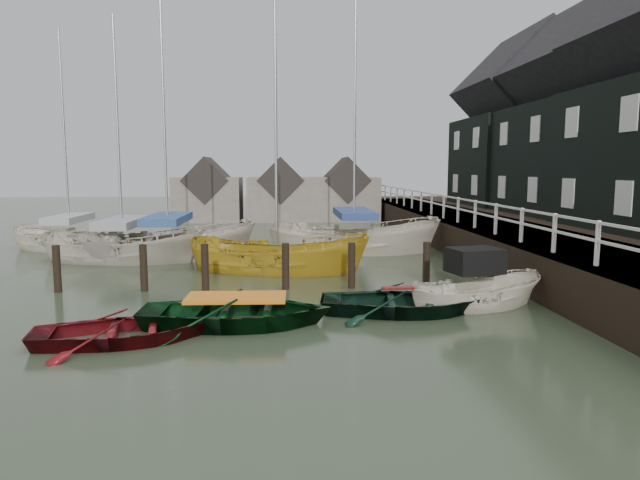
{
  "coord_description": "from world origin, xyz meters",
  "views": [
    {
      "loc": [
        1.13,
        -13.93,
        3.64
      ],
      "look_at": [
        2.28,
        3.7,
        1.4
      ],
      "focal_mm": 32.0,
      "sensor_mm": 36.0,
      "label": 1
    }
  ],
  "objects": [
    {
      "name": "sailboat_c",
      "position": [
        0.91,
        6.18,
        0.01
      ],
      "size": [
        7.04,
        4.2,
        10.95
      ],
      "rotation": [
        0.0,
        0.0,
        1.29
      ],
      "color": "gold",
      "rests_on": "ground"
    },
    {
      "name": "quay_houses",
      "position": [
        14.99,
        8.66,
        5.68
      ],
      "size": [
        6.52,
        28.14,
        10.01
      ],
      "color": "black",
      "rests_on": "ground"
    },
    {
      "name": "pier",
      "position": [
        9.48,
        10.0,
        0.71
      ],
      "size": [
        3.04,
        32.0,
        2.7
      ],
      "color": "black",
      "rests_on": "ground"
    },
    {
      "name": "sailboat_a",
      "position": [
        -5.15,
        8.66,
        0.06
      ],
      "size": [
        6.95,
        3.68,
        10.62
      ],
      "rotation": [
        0.0,
        0.0,
        1.38
      ],
      "color": "beige",
      "rests_on": "ground"
    },
    {
      "name": "ground",
      "position": [
        0.0,
        0.0,
        0.0
      ],
      "size": [
        120.0,
        120.0,
        0.0
      ],
      "primitive_type": "plane",
      "color": "#283220",
      "rests_on": "ground"
    },
    {
      "name": "sailboat_d",
      "position": [
        4.21,
        10.47,
        0.06
      ],
      "size": [
        7.71,
        3.8,
        12.12
      ],
      "rotation": [
        0.0,
        0.0,
        1.43
      ],
      "color": "beige",
      "rests_on": "ground"
    },
    {
      "name": "sailboat_e",
      "position": [
        -8.34,
        11.9,
        0.06
      ],
      "size": [
        6.48,
        4.62,
        10.74
      ],
      "rotation": [
        0.0,
        0.0,
        1.14
      ],
      "color": "beige",
      "rests_on": "ground"
    },
    {
      "name": "rowboat_dkgreen",
      "position": [
        4.1,
        -0.06,
        0.0
      ],
      "size": [
        4.39,
        3.38,
        0.84
      ],
      "primitive_type": "imported",
      "rotation": [
        0.0,
        0.0,
        1.45
      ],
      "color": "black",
      "rests_on": "ground"
    },
    {
      "name": "rowboat_red",
      "position": [
        -2.25,
        -2.03,
        0.0
      ],
      "size": [
        4.08,
        3.24,
        0.76
      ],
      "primitive_type": "imported",
      "rotation": [
        0.0,
        0.0,
        1.75
      ],
      "color": "#560C10",
      "rests_on": "ground"
    },
    {
      "name": "rowboat_green",
      "position": [
        0.04,
        -0.94,
        0.0
      ],
      "size": [
        4.49,
        3.27,
        0.91
      ],
      "primitive_type": "imported",
      "rotation": [
        0.0,
        0.0,
        1.54
      ],
      "color": "black",
      "rests_on": "ground"
    },
    {
      "name": "land_strip",
      "position": [
        15.0,
        10.0,
        0.0
      ],
      "size": [
        14.0,
        38.0,
        1.5
      ],
      "primitive_type": "cube",
      "color": "black",
      "rests_on": "ground"
    },
    {
      "name": "far_sheds",
      "position": [
        0.83,
        26.0,
        1.86
      ],
      "size": [
        14.0,
        4.08,
        4.39
      ],
      "color": "#665B51",
      "rests_on": "ground"
    },
    {
      "name": "mooring_pilings",
      "position": [
        -1.11,
        3.0,
        0.5
      ],
      "size": [
        13.72,
        0.22,
        1.8
      ],
      "color": "black",
      "rests_on": "ground"
    },
    {
      "name": "motorboat",
      "position": [
        6.16,
        0.38,
        0.12
      ],
      "size": [
        4.03,
        2.27,
        2.28
      ],
      "rotation": [
        0.0,
        0.0,
        1.8
      ],
      "color": "beige",
      "rests_on": "ground"
    },
    {
      "name": "sailboat_b",
      "position": [
        -3.47,
        9.07,
        0.06
      ],
      "size": [
        7.48,
        4.26,
        12.41
      ],
      "rotation": [
        0.0,
        0.0,
        1.81
      ],
      "color": "beige",
      "rests_on": "ground"
    }
  ]
}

